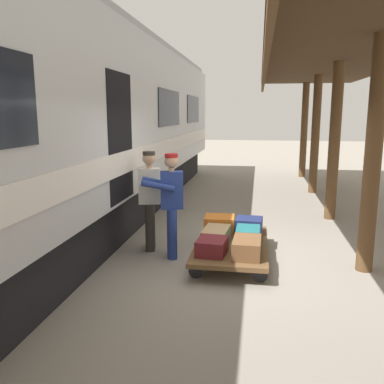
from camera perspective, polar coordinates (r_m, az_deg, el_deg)
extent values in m
plane|color=gray|center=(6.61, 6.35, -9.76)|extent=(60.00, 60.00, 0.00)
cylinder|color=brown|center=(15.64, 15.34, 8.25)|extent=(0.24, 0.24, 3.40)
cylinder|color=brown|center=(12.55, 16.80, 7.60)|extent=(0.24, 0.24, 3.40)
cylinder|color=brown|center=(9.47, 19.21, 6.52)|extent=(0.24, 0.24, 3.40)
cylinder|color=brown|center=(6.42, 23.89, 4.37)|extent=(0.24, 0.24, 3.40)
cube|color=#432E1A|center=(6.50, 25.18, 20.14)|extent=(3.20, 19.52, 0.16)
cube|color=brown|center=(6.25, 10.39, 19.22)|extent=(0.08, 19.52, 0.30)
cube|color=#B7BABF|center=(7.18, -21.61, 10.34)|extent=(3.00, 20.56, 2.90)
cube|color=black|center=(7.42, -20.58, -4.47)|extent=(2.55, 19.54, 0.90)
cube|color=#99999E|center=(7.34, -22.53, 22.49)|extent=(2.76, 20.15, 0.20)
cube|color=silver|center=(6.59, -9.72, 3.97)|extent=(0.03, 20.15, 0.36)
cube|color=black|center=(13.55, 0.19, 11.45)|extent=(0.02, 2.26, 0.84)
cube|color=black|center=(10.01, -3.11, 11.61)|extent=(0.02, 2.26, 0.84)
cube|color=black|center=(6.57, -10.33, 7.44)|extent=(0.12, 1.10, 2.00)
cube|color=brown|center=(6.68, 5.55, -7.32)|extent=(1.14, 2.12, 0.07)
cylinder|color=black|center=(5.92, 9.45, -11.31)|extent=(0.21, 0.05, 0.21)
cylinder|color=black|center=(5.98, 0.55, -10.93)|extent=(0.21, 0.05, 0.21)
cylinder|color=black|center=(7.52, 9.44, -6.44)|extent=(0.21, 0.05, 0.21)
cylinder|color=black|center=(7.56, 2.50, -6.19)|extent=(0.21, 0.05, 0.21)
cube|color=#CC6B23|center=(7.20, 3.85, -4.47)|extent=(0.53, 0.49, 0.28)
cube|color=maroon|center=(6.10, 2.79, -7.58)|extent=(0.46, 0.54, 0.23)
cube|color=navy|center=(7.18, 7.92, -4.66)|extent=(0.47, 0.47, 0.27)
cube|color=brown|center=(6.06, 7.64, -7.65)|extent=(0.42, 0.63, 0.26)
cube|color=tan|center=(6.65, 3.36, -6.01)|extent=(0.45, 0.67, 0.23)
cube|color=#1E666B|center=(6.62, 7.79, -6.05)|extent=(0.38, 0.53, 0.26)
cylinder|color=navy|center=(6.82, -2.83, -5.44)|extent=(0.16, 0.16, 0.82)
cylinder|color=navy|center=(6.63, -2.78, -5.92)|extent=(0.16, 0.16, 0.82)
cube|color=navy|center=(6.56, -2.86, 0.28)|extent=(0.40, 0.30, 0.60)
cylinder|color=tan|center=(6.50, -2.89, 3.14)|extent=(0.09, 0.09, 0.06)
sphere|color=tan|center=(6.49, -2.90, 4.37)|extent=(0.22, 0.22, 0.22)
cylinder|color=#A51919|center=(6.48, -2.91, 5.09)|extent=(0.21, 0.21, 0.06)
cylinder|color=navy|center=(6.69, -4.79, 1.35)|extent=(0.54, 0.22, 0.21)
cylinder|color=navy|center=(6.38, -4.80, 0.87)|extent=(0.54, 0.22, 0.21)
cylinder|color=#332D28|center=(7.01, -5.87, -5.01)|extent=(0.16, 0.16, 0.82)
cylinder|color=#332D28|center=(7.21, -5.79, -4.58)|extent=(0.16, 0.16, 0.82)
cube|color=silver|center=(6.95, -5.95, 0.85)|extent=(0.40, 0.29, 0.60)
cylinder|color=tan|center=(6.90, -6.00, 3.55)|extent=(0.09, 0.09, 0.06)
sphere|color=tan|center=(6.89, -6.02, 4.70)|extent=(0.22, 0.22, 0.22)
cylinder|color=#332D28|center=(6.88, -6.04, 5.39)|extent=(0.21, 0.21, 0.06)
cylinder|color=silver|center=(6.77, -4.17, 1.46)|extent=(0.54, 0.21, 0.21)
cylinder|color=silver|center=(7.08, -4.12, 1.89)|extent=(0.54, 0.21, 0.21)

